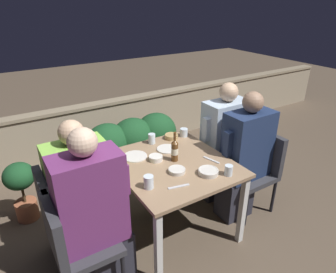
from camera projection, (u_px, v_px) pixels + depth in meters
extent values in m
plane|color=brown|center=(172.00, 227.00, 2.91)|extent=(16.00, 16.00, 0.00)
cube|color=gray|center=(101.00, 129.00, 4.18)|extent=(9.00, 0.14, 0.70)
cube|color=gray|center=(99.00, 104.00, 4.02)|extent=(9.00, 0.18, 0.04)
cube|color=#937556|center=(173.00, 164.00, 2.61)|extent=(0.95, 1.04, 0.03)
cube|color=silver|center=(158.00, 249.00, 2.20)|extent=(0.05, 0.05, 0.69)
cube|color=silver|center=(242.00, 210.00, 2.60)|extent=(0.05, 0.05, 0.69)
cube|color=silver|center=(110.00, 187.00, 2.92)|extent=(0.05, 0.05, 0.69)
cube|color=silver|center=(182.00, 164.00, 3.32)|extent=(0.05, 0.05, 0.69)
cube|color=brown|center=(134.00, 165.00, 3.71)|extent=(1.16, 0.36, 0.28)
ellipsoid|color=#194723|center=(108.00, 145.00, 3.40)|extent=(0.52, 0.47, 0.49)
ellipsoid|color=#194723|center=(133.00, 138.00, 3.55)|extent=(0.52, 0.47, 0.49)
ellipsoid|color=#194723|center=(156.00, 132.00, 3.71)|extent=(0.52, 0.47, 0.49)
cube|color=#333338|center=(87.00, 245.00, 2.16)|extent=(0.44, 0.44, 0.05)
cube|color=#333338|center=(54.00, 231.00, 1.97)|extent=(0.06, 0.44, 0.40)
cylinder|color=black|center=(124.00, 273.00, 2.19)|extent=(0.03, 0.03, 0.38)
cylinder|color=black|center=(58.00, 260.00, 2.30)|extent=(0.03, 0.03, 0.38)
cylinder|color=black|center=(105.00, 241.00, 2.49)|extent=(0.03, 0.03, 0.38)
cube|color=#282833|center=(111.00, 255.00, 2.32)|extent=(0.32, 0.23, 0.43)
cube|color=#6B2D66|center=(90.00, 200.00, 2.03)|extent=(0.46, 0.26, 0.69)
cube|color=#6B2D66|center=(123.00, 179.00, 2.12)|extent=(0.07, 0.07, 0.24)
sphere|color=beige|center=(82.00, 142.00, 1.84)|extent=(0.19, 0.19, 0.19)
cube|color=#333338|center=(75.00, 215.00, 2.45)|extent=(0.44, 0.44, 0.05)
cube|color=#333338|center=(45.00, 201.00, 2.26)|extent=(0.06, 0.44, 0.40)
cylinder|color=black|center=(61.00, 260.00, 2.30)|extent=(0.03, 0.03, 0.38)
cylinder|color=black|center=(108.00, 241.00, 2.49)|extent=(0.03, 0.03, 0.38)
cylinder|color=black|center=(50.00, 230.00, 2.60)|extent=(0.03, 0.03, 0.38)
cylinder|color=black|center=(92.00, 215.00, 2.78)|extent=(0.03, 0.03, 0.38)
cube|color=#282833|center=(97.00, 226.00, 2.61)|extent=(0.32, 0.23, 0.43)
cube|color=#8CCC4C|center=(78.00, 179.00, 2.34)|extent=(0.46, 0.26, 0.61)
cube|color=#8CCC4C|center=(107.00, 162.00, 2.43)|extent=(0.07, 0.07, 0.24)
sphere|color=tan|center=(71.00, 132.00, 2.17)|extent=(0.19, 0.19, 0.19)
cube|color=#333338|center=(249.00, 175.00, 3.00)|extent=(0.44, 0.44, 0.05)
cube|color=#333338|center=(265.00, 150.00, 3.00)|extent=(0.06, 0.44, 0.40)
cylinder|color=black|center=(246.00, 209.00, 2.86)|extent=(0.03, 0.03, 0.38)
cylinder|color=black|center=(273.00, 196.00, 3.04)|extent=(0.03, 0.03, 0.38)
cylinder|color=black|center=(220.00, 189.00, 3.15)|extent=(0.03, 0.03, 0.38)
cylinder|color=black|center=(246.00, 179.00, 3.33)|extent=(0.03, 0.03, 0.38)
cube|color=#282833|center=(234.00, 196.00, 3.00)|extent=(0.32, 0.23, 0.43)
cube|color=navy|center=(247.00, 145.00, 2.82)|extent=(0.45, 0.26, 0.66)
cube|color=navy|center=(228.00, 144.00, 2.66)|extent=(0.07, 0.07, 0.24)
sphere|color=#99755B|center=(253.00, 102.00, 2.64)|extent=(0.19, 0.19, 0.19)
cube|color=#333338|center=(227.00, 158.00, 3.31)|extent=(0.44, 0.44, 0.05)
cube|color=#333338|center=(242.00, 136.00, 3.31)|extent=(0.06, 0.44, 0.40)
cylinder|color=black|center=(224.00, 188.00, 3.16)|extent=(0.03, 0.03, 0.38)
cylinder|color=black|center=(250.00, 178.00, 3.35)|extent=(0.03, 0.03, 0.38)
cylinder|color=black|center=(202.00, 172.00, 3.46)|extent=(0.03, 0.03, 0.38)
cylinder|color=black|center=(227.00, 163.00, 3.64)|extent=(0.03, 0.03, 0.38)
cube|color=#282833|center=(214.00, 177.00, 3.31)|extent=(0.33, 0.23, 0.43)
cube|color=silver|center=(225.00, 131.00, 3.13)|extent=(0.47, 0.26, 0.65)
cube|color=silver|center=(207.00, 129.00, 2.97)|extent=(0.07, 0.07, 0.24)
sphere|color=tan|center=(229.00, 92.00, 2.95)|extent=(0.19, 0.19, 0.19)
cylinder|color=brown|center=(175.00, 152.00, 2.60)|extent=(0.06, 0.06, 0.17)
cylinder|color=beige|center=(175.00, 151.00, 2.60)|extent=(0.06, 0.06, 0.06)
cone|color=brown|center=(175.00, 142.00, 2.56)|extent=(0.06, 0.06, 0.03)
cylinder|color=brown|center=(175.00, 136.00, 2.53)|extent=(0.02, 0.02, 0.07)
cylinder|color=silver|center=(135.00, 156.00, 2.69)|extent=(0.22, 0.22, 0.01)
cylinder|color=silver|center=(167.00, 149.00, 2.82)|extent=(0.20, 0.20, 0.01)
cylinder|color=beige|center=(208.00, 172.00, 2.43)|extent=(0.16, 0.16, 0.04)
torus|color=beige|center=(208.00, 170.00, 2.42)|extent=(0.16, 0.16, 0.01)
cylinder|color=beige|center=(177.00, 171.00, 2.45)|extent=(0.14, 0.14, 0.03)
torus|color=beige|center=(177.00, 169.00, 2.45)|extent=(0.14, 0.14, 0.01)
cylinder|color=silver|center=(156.00, 158.00, 2.63)|extent=(0.12, 0.12, 0.04)
torus|color=silver|center=(156.00, 156.00, 2.62)|extent=(0.12, 0.12, 0.01)
cylinder|color=tan|center=(171.00, 137.00, 3.03)|extent=(0.13, 0.13, 0.04)
torus|color=tan|center=(171.00, 135.00, 3.02)|extent=(0.13, 0.13, 0.01)
cylinder|color=silver|center=(184.00, 132.00, 3.07)|extent=(0.08, 0.08, 0.08)
cylinder|color=silver|center=(152.00, 139.00, 2.92)|extent=(0.07, 0.07, 0.10)
cylinder|color=silver|center=(149.00, 182.00, 2.24)|extent=(0.08, 0.08, 0.10)
cylinder|color=silver|center=(229.00, 170.00, 2.40)|extent=(0.07, 0.07, 0.09)
cube|color=silver|center=(211.00, 160.00, 2.64)|extent=(0.06, 0.17, 0.01)
cube|color=silver|center=(179.00, 187.00, 2.27)|extent=(0.17, 0.06, 0.01)
cylinder|color=#9E5638|center=(27.00, 210.00, 2.99)|extent=(0.21, 0.21, 0.20)
cylinder|color=#47331E|center=(23.00, 194.00, 2.91)|extent=(0.03, 0.03, 0.18)
ellipsoid|color=#194723|center=(19.00, 176.00, 2.82)|extent=(0.29, 0.29, 0.26)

